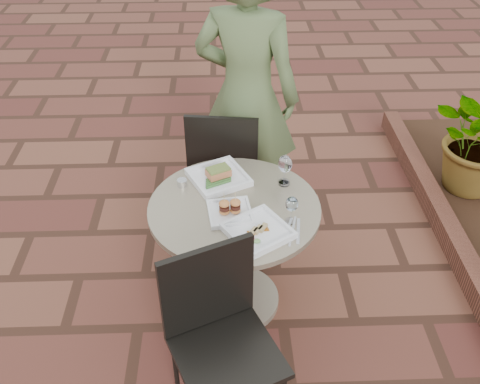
{
  "coord_description": "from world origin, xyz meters",
  "views": [
    {
      "loc": [
        0.1,
        -2.4,
        2.46
      ],
      "look_at": [
        0.17,
        -0.23,
        0.82
      ],
      "focal_mm": 40.0,
      "sensor_mm": 36.0,
      "label": 1
    }
  ],
  "objects_px": {
    "cafe_table": "(235,241)",
    "plate_sliders": "(230,210)",
    "chair_near": "(218,326)",
    "plate_salmon": "(218,177)",
    "diner": "(247,96)",
    "chair_far": "(224,161)",
    "plate_tuna": "(258,231)"
  },
  "relations": [
    {
      "from": "chair_far",
      "to": "diner",
      "type": "relative_size",
      "value": 0.5
    },
    {
      "from": "cafe_table",
      "to": "plate_sliders",
      "type": "bearing_deg",
      "value": -109.02
    },
    {
      "from": "plate_tuna",
      "to": "cafe_table",
      "type": "bearing_deg",
      "value": 116.51
    },
    {
      "from": "chair_far",
      "to": "plate_sliders",
      "type": "relative_size",
      "value": 3.82
    },
    {
      "from": "plate_sliders",
      "to": "plate_tuna",
      "type": "xyz_separation_m",
      "value": [
        0.13,
        -0.15,
        -0.01
      ]
    },
    {
      "from": "chair_near",
      "to": "plate_salmon",
      "type": "xyz_separation_m",
      "value": [
        0.01,
        0.86,
        0.2
      ]
    },
    {
      "from": "chair_far",
      "to": "diner",
      "type": "height_order",
      "value": "diner"
    },
    {
      "from": "plate_sliders",
      "to": "diner",
      "type": "bearing_deg",
      "value": 82.21
    },
    {
      "from": "chair_far",
      "to": "chair_near",
      "type": "xyz_separation_m",
      "value": [
        -0.04,
        -1.31,
        0.0
      ]
    },
    {
      "from": "diner",
      "to": "plate_tuna",
      "type": "relative_size",
      "value": 4.85
    },
    {
      "from": "diner",
      "to": "plate_tuna",
      "type": "height_order",
      "value": "diner"
    },
    {
      "from": "chair_far",
      "to": "plate_sliders",
      "type": "bearing_deg",
      "value": 99.24
    },
    {
      "from": "chair_far",
      "to": "diner",
      "type": "bearing_deg",
      "value": -123.67
    },
    {
      "from": "cafe_table",
      "to": "diner",
      "type": "bearing_deg",
      "value": 83.15
    },
    {
      "from": "diner",
      "to": "plate_sliders",
      "type": "xyz_separation_m",
      "value": [
        -0.13,
        -0.92,
        -0.17
      ]
    },
    {
      "from": "plate_tuna",
      "to": "plate_sliders",
      "type": "bearing_deg",
      "value": 131.47
    },
    {
      "from": "cafe_table",
      "to": "chair_far",
      "type": "distance_m",
      "value": 0.69
    },
    {
      "from": "plate_tuna",
      "to": "diner",
      "type": "bearing_deg",
      "value": 90.35
    },
    {
      "from": "plate_salmon",
      "to": "plate_tuna",
      "type": "xyz_separation_m",
      "value": [
        0.19,
        -0.45,
        -0.01
      ]
    },
    {
      "from": "plate_sliders",
      "to": "plate_tuna",
      "type": "relative_size",
      "value": 0.64
    },
    {
      "from": "cafe_table",
      "to": "chair_near",
      "type": "distance_m",
      "value": 0.64
    },
    {
      "from": "chair_far",
      "to": "plate_salmon",
      "type": "bearing_deg",
      "value": 93.2
    },
    {
      "from": "diner",
      "to": "plate_salmon",
      "type": "distance_m",
      "value": 0.67
    },
    {
      "from": "chair_far",
      "to": "plate_sliders",
      "type": "distance_m",
      "value": 0.78
    },
    {
      "from": "chair_near",
      "to": "diner",
      "type": "bearing_deg",
      "value": 59.08
    },
    {
      "from": "cafe_table",
      "to": "plate_salmon",
      "type": "relative_size",
      "value": 2.34
    },
    {
      "from": "cafe_table",
      "to": "chair_far",
      "type": "height_order",
      "value": "chair_far"
    },
    {
      "from": "chair_near",
      "to": "plate_sliders",
      "type": "distance_m",
      "value": 0.6
    },
    {
      "from": "chair_far",
      "to": "plate_salmon",
      "type": "height_order",
      "value": "chair_far"
    },
    {
      "from": "chair_near",
      "to": "plate_sliders",
      "type": "xyz_separation_m",
      "value": [
        0.07,
        0.56,
        0.21
      ]
    },
    {
      "from": "chair_far",
      "to": "chair_near",
      "type": "bearing_deg",
      "value": 95.58
    },
    {
      "from": "plate_tuna",
      "to": "plate_salmon",
      "type": "bearing_deg",
      "value": 112.7
    }
  ]
}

